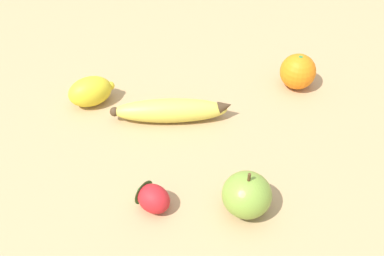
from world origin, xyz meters
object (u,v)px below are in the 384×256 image
(orange, at_px, (298,72))
(lemon, at_px, (91,91))
(banana, at_px, (172,110))
(strawberry, at_px, (152,197))
(apple, at_px, (247,195))

(orange, bearing_deg, lemon, -112.06)
(banana, height_order, strawberry, banana)
(lemon, bearing_deg, banana, 43.47)
(banana, relative_size, lemon, 2.30)
(banana, xyz_separation_m, orange, (0.03, 0.25, 0.01))
(apple, bearing_deg, orange, 127.56)
(orange, bearing_deg, banana, -97.41)
(banana, xyz_separation_m, apple, (0.22, 0.00, 0.01))
(apple, bearing_deg, strawberry, -121.43)
(lemon, bearing_deg, strawberry, -1.35)
(strawberry, relative_size, apple, 0.87)
(strawberry, height_order, lemon, lemon)
(orange, relative_size, strawberry, 1.00)
(orange, distance_m, lemon, 0.38)
(banana, xyz_separation_m, lemon, (-0.11, -0.11, 0.01))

